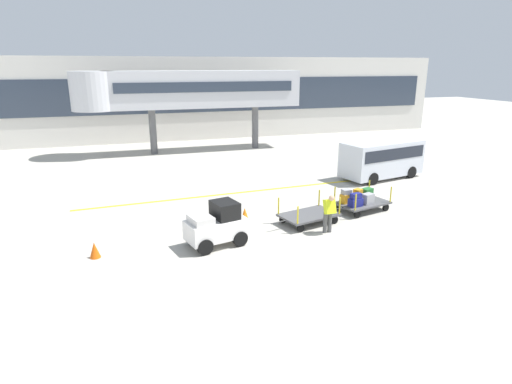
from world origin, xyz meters
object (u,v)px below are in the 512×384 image
object	(u,v)px
baggage_tug	(217,225)
safety_cone_far	(245,214)
baggage_handler	(329,212)
baggage_cart_middle	(360,200)
baggage_cart_lead	(309,215)
shuttle_van	(382,157)
safety_cone_near	(95,250)

from	to	relation	value
baggage_tug	safety_cone_far	distance (m)	2.72
baggage_handler	safety_cone_far	bearing A→B (deg)	139.37
baggage_tug	safety_cone_far	xyz separation A→B (m)	(1.65, 2.11, -0.48)
baggage_tug	baggage_cart_middle	xyz separation A→B (m)	(6.83, 1.73, -0.23)
baggage_handler	baggage_cart_lead	bearing A→B (deg)	103.61
baggage_cart_middle	baggage_handler	world-z (taller)	baggage_handler
baggage_tug	baggage_handler	bearing A→B (deg)	-2.49
baggage_cart_lead	safety_cone_far	distance (m)	2.63
shuttle_van	baggage_cart_middle	bearing A→B (deg)	-131.65
baggage_tug	safety_cone_far	world-z (taller)	baggage_tug
baggage_tug	baggage_cart_middle	world-z (taller)	baggage_tug
safety_cone_near	safety_cone_far	world-z (taller)	same
safety_cone_far	safety_cone_near	bearing A→B (deg)	-161.94
shuttle_van	safety_cone_far	size ratio (longest dim) A/B	9.25
baggage_handler	safety_cone_near	bearing A→B (deg)	177.25
safety_cone_near	baggage_handler	bearing A→B (deg)	-2.75
shuttle_van	baggage_tug	bearing A→B (deg)	-149.72
safety_cone_near	safety_cone_far	distance (m)	6.09
baggage_handler	baggage_cart_middle	bearing A→B (deg)	37.40
baggage_tug	safety_cone_near	bearing A→B (deg)	176.98
safety_cone_far	baggage_tug	bearing A→B (deg)	-128.01
baggage_cart_lead	baggage_handler	distance (m)	1.33
baggage_cart_lead	baggage_cart_middle	size ratio (longest dim) A/B	1.00
baggage_handler	safety_cone_far	size ratio (longest dim) A/B	2.84
baggage_cart_lead	shuttle_van	world-z (taller)	shuttle_van
baggage_cart_middle	safety_cone_far	world-z (taller)	baggage_cart_middle
safety_cone_near	safety_cone_far	size ratio (longest dim) A/B	1.00
safety_cone_far	shuttle_van	bearing A→B (deg)	24.78
baggage_cart_middle	shuttle_van	size ratio (longest dim) A/B	0.61
baggage_handler	shuttle_van	distance (m)	9.42
baggage_tug	shuttle_van	size ratio (longest dim) A/B	0.45
baggage_handler	baggage_tug	bearing A→B (deg)	177.51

